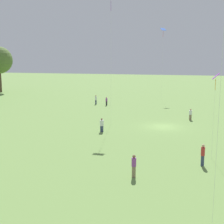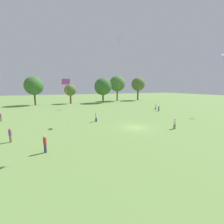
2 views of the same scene
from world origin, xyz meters
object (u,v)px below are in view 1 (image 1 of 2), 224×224
at_px(person_2, 134,166).
at_px(kite_7, 111,3).
at_px(person_6, 203,155).
at_px(person_3, 190,115).
at_px(kite_5, 163,32).
at_px(kite_0, 216,79).
at_px(person_0, 107,101).
at_px(person_5, 96,100).
at_px(person_4, 102,125).

distance_m(person_2, kite_7, 24.39).
bearing_deg(person_6, person_3, 73.17).
bearing_deg(person_2, kite_5, 170.54).
bearing_deg(kite_5, person_3, -66.09).
bearing_deg(person_6, kite_5, 79.98).
height_order(person_2, kite_0, kite_0).
bearing_deg(kite_7, kite_0, -0.25).
distance_m(person_2, person_3, 23.63).
height_order(person_0, person_6, person_6).
bearing_deg(person_2, kite_0, 123.98).
bearing_deg(kite_7, person_5, 158.02).
distance_m(person_4, kite_0, 15.44).
relative_size(person_6, kite_5, 0.12).
relative_size(person_2, kite_7, 0.11).
relative_size(person_0, person_4, 0.95).
bearing_deg(person_6, person_2, -162.62).
distance_m(person_0, kite_5, 19.60).
bearing_deg(person_0, kite_0, 98.09).
distance_m(person_0, kite_7, 21.83).
height_order(person_3, person_5, person_5).
bearing_deg(kite_7, person_2, -26.35).
height_order(person_2, kite_5, kite_5).
distance_m(person_5, kite_0, 34.91).
bearing_deg(kite_5, person_2, -79.23).
bearing_deg(kite_5, person_4, -89.48).
xyz_separation_m(person_5, kite_5, (10.60, -11.29, 13.08)).
height_order(person_2, kite_7, kite_7).
bearing_deg(person_0, person_5, -44.64).
relative_size(person_2, person_6, 0.95).
bearing_deg(person_4, person_3, -166.05).
distance_m(person_3, person_5, 20.84).
distance_m(person_2, kite_0, 10.51).
height_order(kite_5, kite_7, kite_7).
relative_size(person_4, kite_7, 0.10).
bearing_deg(person_5, person_0, -39.31).
height_order(person_0, person_5, person_5).
xyz_separation_m(person_6, kite_7, (14.26, 11.74, 14.70)).
xyz_separation_m(person_0, kite_7, (-15.20, -5.00, 14.85)).
xyz_separation_m(person_2, kite_0, (6.25, -5.82, 6.13)).
xyz_separation_m(person_4, kite_0, (-6.92, -12.33, 6.19)).
height_order(person_5, person_6, person_6).
xyz_separation_m(person_0, person_6, (-29.46, -16.75, 0.14)).
distance_m(person_2, kite_5, 46.81).
distance_m(person_3, kite_5, 26.03).
bearing_deg(person_2, person_0, -173.68).
xyz_separation_m(person_5, kite_7, (-16.05, -7.36, 14.76)).
distance_m(person_3, person_4, 14.39).
relative_size(kite_0, kite_7, 0.46).
height_order(person_0, person_3, person_3).
xyz_separation_m(person_3, kite_7, (-5.14, 10.39, 14.85)).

